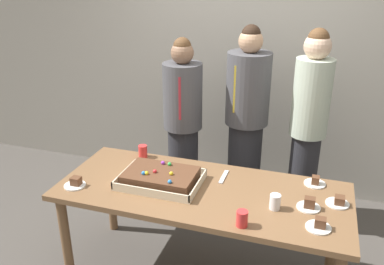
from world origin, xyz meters
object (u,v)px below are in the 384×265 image
(plated_slice_far_left, at_px, (75,183))
(party_table, at_px, (202,200))
(drink_cup_nearest, at_px, (275,202))
(plated_slice_far_right, at_px, (338,202))
(drink_cup_far_end, at_px, (143,151))
(sheet_cake, at_px, (160,178))
(person_striped_tie_right, at_px, (308,128))
(plated_slice_center_front, at_px, (309,205))
(person_green_shirt_behind, at_px, (246,123))
(drink_cup_middle, at_px, (242,219))
(plated_slice_near_right, at_px, (315,182))
(plated_slice_near_left, at_px, (319,225))
(person_serving_front, at_px, (183,128))
(cake_server_utensil, at_px, (224,177))

(plated_slice_far_left, bearing_deg, party_table, 15.24)
(plated_slice_far_left, height_order, drink_cup_nearest, drink_cup_nearest)
(plated_slice_far_left, relative_size, plated_slice_far_right, 1.00)
(drink_cup_far_end, bearing_deg, sheet_cake, -49.95)
(plated_slice_far_right, xyz_separation_m, person_striped_tie_right, (-0.25, 0.85, 0.15))
(plated_slice_center_front, relative_size, person_striped_tie_right, 0.09)
(plated_slice_center_front, height_order, drink_cup_far_end, drink_cup_far_end)
(drink_cup_nearest, bearing_deg, person_green_shirt_behind, 110.39)
(plated_slice_center_front, relative_size, drink_cup_middle, 1.50)
(plated_slice_near_right, xyz_separation_m, person_striped_tie_right, (-0.10, 0.63, 0.16))
(plated_slice_near_left, bearing_deg, drink_cup_far_end, 158.09)
(plated_slice_near_left, relative_size, plated_slice_center_front, 1.00)
(plated_slice_near_right, distance_m, plated_slice_far_right, 0.27)
(plated_slice_center_front, distance_m, person_green_shirt_behind, 1.16)
(sheet_cake, distance_m, drink_cup_far_end, 0.46)
(plated_slice_center_front, relative_size, person_green_shirt_behind, 0.09)
(plated_slice_far_left, xyz_separation_m, person_striped_tie_right, (1.50, 1.17, 0.15))
(plated_slice_far_left, distance_m, person_striped_tie_right, 1.91)
(plated_slice_near_left, xyz_separation_m, plated_slice_center_front, (-0.07, 0.20, 0.00))
(plated_slice_near_right, distance_m, drink_cup_nearest, 0.46)
(plated_slice_far_right, xyz_separation_m, person_serving_front, (-1.32, 0.72, 0.08))
(sheet_cake, relative_size, person_green_shirt_behind, 0.32)
(plated_slice_near_left, xyz_separation_m, cake_server_utensil, (-0.68, 0.43, -0.02))
(plated_slice_center_front, bearing_deg, plated_slice_far_right, 30.06)
(plated_slice_near_left, height_order, plated_slice_far_left, same)
(plated_slice_center_front, bearing_deg, party_table, 178.73)
(cake_server_utensil, bearing_deg, plated_slice_far_left, -155.06)
(plated_slice_near_right, distance_m, cake_server_utensil, 0.65)
(party_table, height_order, plated_slice_near_left, plated_slice_near_left)
(plated_slice_near_left, xyz_separation_m, drink_cup_far_end, (-1.38, 0.56, 0.03))
(plated_slice_far_right, height_order, drink_cup_far_end, drink_cup_far_end)
(sheet_cake, bearing_deg, drink_cup_far_end, 130.05)
(plated_slice_near_right, relative_size, plated_slice_center_front, 1.00)
(party_table, distance_m, plated_slice_near_right, 0.81)
(plated_slice_near_left, height_order, person_serving_front, person_serving_front)
(party_table, relative_size, drink_cup_middle, 20.05)
(person_green_shirt_behind, distance_m, person_striped_tie_right, 0.53)
(plated_slice_near_right, height_order, plated_slice_center_front, plated_slice_center_front)
(plated_slice_near_left, distance_m, cake_server_utensil, 0.80)
(sheet_cake, distance_m, plated_slice_center_front, 1.02)
(drink_cup_far_end, bearing_deg, plated_slice_center_front, -15.18)
(plated_slice_far_right, bearing_deg, plated_slice_center_front, -149.94)
(plated_slice_far_right, bearing_deg, sheet_cake, -175.20)
(person_striped_tie_right, bearing_deg, plated_slice_near_right, 53.73)
(drink_cup_middle, distance_m, cake_server_utensil, 0.60)
(party_table, height_order, person_green_shirt_behind, person_green_shirt_behind)
(party_table, height_order, plated_slice_near_right, plated_slice_near_right)
(person_serving_front, bearing_deg, drink_cup_nearest, 37.70)
(plated_slice_near_left, bearing_deg, person_serving_front, 139.55)
(sheet_cake, xyz_separation_m, cake_server_utensil, (0.40, 0.23, -0.04))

